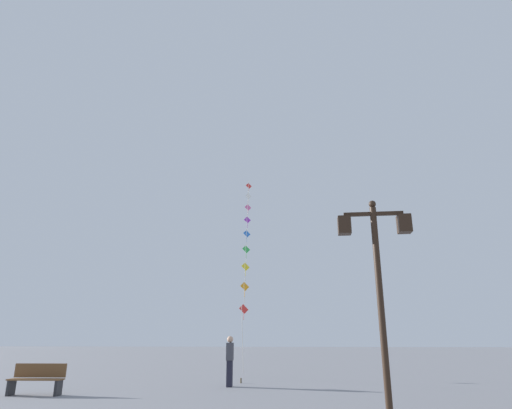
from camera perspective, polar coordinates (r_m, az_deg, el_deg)
name	(u,v)px	position (r m, az deg, el deg)	size (l,w,h in m)	color
ground_plane	(279,377)	(20.93, 3.01, -21.68)	(160.00, 160.00, 0.00)	gray
twin_lantern_lamp_post	(377,262)	(9.79, 15.67, -7.31)	(1.58, 0.28, 4.59)	black
kite_train	(246,244)	(24.77, -1.27, -5.25)	(1.53, 11.74, 12.43)	brown
kite_flyer	(230,360)	(16.46, -3.47, -19.72)	(0.27, 0.61, 1.71)	#1E1E2D
park_bench	(37,379)	(15.52, -26.88, -19.83)	(1.63, 0.56, 0.89)	brown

